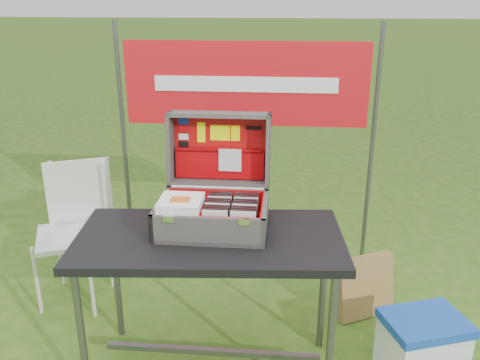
# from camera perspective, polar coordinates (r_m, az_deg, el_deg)

# --- Properties ---
(ground) EXTENTS (80.00, 80.00, 0.00)m
(ground) POSITION_cam_1_polar(r_m,az_deg,el_deg) (2.91, -1.32, -19.42)
(ground) COLOR #325815
(ground) RESTS_ON ground
(table) EXTENTS (1.30, 0.72, 0.79)m
(table) POSITION_cam_1_polar(r_m,az_deg,el_deg) (2.61, -3.26, -14.00)
(table) COLOR black
(table) RESTS_ON ground
(table_top) EXTENTS (1.30, 0.72, 0.04)m
(table_top) POSITION_cam_1_polar(r_m,az_deg,el_deg) (2.42, -3.44, -6.68)
(table_top) COLOR black
(table_top) RESTS_ON ground
(table_leg_fl) EXTENTS (0.04, 0.04, 0.75)m
(table_leg_fl) POSITION_cam_1_polar(r_m,az_deg,el_deg) (2.56, -17.36, -16.32)
(table_leg_fl) COLOR #59595B
(table_leg_fl) RESTS_ON ground
(table_leg_fr) EXTENTS (0.04, 0.04, 0.75)m
(table_leg_fr) POSITION_cam_1_polar(r_m,az_deg,el_deg) (2.40, 10.07, -18.31)
(table_leg_fr) COLOR #59595B
(table_leg_fr) RESTS_ON ground
(table_leg_bl) EXTENTS (0.04, 0.04, 0.75)m
(table_leg_bl) POSITION_cam_1_polar(r_m,az_deg,el_deg) (2.95, -13.69, -10.62)
(table_leg_bl) COLOR #59595B
(table_leg_bl) RESTS_ON ground
(table_leg_br) EXTENTS (0.04, 0.04, 0.75)m
(table_leg_br) POSITION_cam_1_polar(r_m,az_deg,el_deg) (2.82, 9.29, -11.87)
(table_leg_br) COLOR #59595B
(table_leg_br) RESTS_ON ground
(table_brace) EXTENTS (1.11, 0.03, 0.03)m
(table_brace) POSITION_cam_1_polar(r_m,az_deg,el_deg) (2.77, -3.14, -18.66)
(table_brace) COLOR #59595B
(table_brace) RESTS_ON ground
(suitcase) EXTENTS (0.53, 0.54, 0.51)m
(suitcase) POSITION_cam_1_polar(r_m,az_deg,el_deg) (2.43, -3.00, 0.53)
(suitcase) COLOR #65605B
(suitcase) RESTS_ON table
(suitcase_base_bottom) EXTENTS (0.53, 0.38, 0.02)m
(suitcase_base_bottom) POSITION_cam_1_polar(r_m,az_deg,el_deg) (2.47, -3.09, -5.27)
(suitcase_base_bottom) COLOR #65605B
(suitcase_base_bottom) RESTS_ON table_top
(suitcase_base_wall_front) EXTENTS (0.53, 0.02, 0.14)m
(suitcase_base_wall_front) POSITION_cam_1_polar(r_m,az_deg,el_deg) (2.29, -3.75, -5.82)
(suitcase_base_wall_front) COLOR #65605B
(suitcase_base_wall_front) RESTS_ON table_top
(suitcase_base_wall_back) EXTENTS (0.53, 0.02, 0.14)m
(suitcase_base_wall_back) POSITION_cam_1_polar(r_m,az_deg,el_deg) (2.61, -2.57, -2.41)
(suitcase_base_wall_back) COLOR #65605B
(suitcase_base_wall_back) RESTS_ON table_top
(suitcase_base_wall_left) EXTENTS (0.02, 0.38, 0.14)m
(suitcase_base_wall_left) POSITION_cam_1_polar(r_m,az_deg,el_deg) (2.49, -8.88, -3.74)
(suitcase_base_wall_left) COLOR #65605B
(suitcase_base_wall_left) RESTS_ON table_top
(suitcase_base_wall_right) EXTENTS (0.02, 0.38, 0.14)m
(suitcase_base_wall_right) POSITION_cam_1_polar(r_m,az_deg,el_deg) (2.42, 2.81, -4.22)
(suitcase_base_wall_right) COLOR #65605B
(suitcase_base_wall_right) RESTS_ON table_top
(suitcase_liner_floor) EXTENTS (0.48, 0.33, 0.01)m
(suitcase_liner_floor) POSITION_cam_1_polar(r_m,az_deg,el_deg) (2.46, -3.10, -4.99)
(suitcase_liner_floor) COLOR red
(suitcase_liner_floor) RESTS_ON suitcase_base_bottom
(suitcase_latch_left) EXTENTS (0.05, 0.01, 0.03)m
(suitcase_latch_left) POSITION_cam_1_polar(r_m,az_deg,el_deg) (2.28, -8.03, -4.35)
(suitcase_latch_left) COLOR silver
(suitcase_latch_left) RESTS_ON suitcase_base_wall_front
(suitcase_latch_right) EXTENTS (0.05, 0.01, 0.03)m
(suitcase_latch_right) POSITION_cam_1_polar(r_m,az_deg,el_deg) (2.23, 0.47, -4.73)
(suitcase_latch_right) COLOR silver
(suitcase_latch_right) RESTS_ON suitcase_base_wall_front
(suitcase_hinge) EXTENTS (0.47, 0.02, 0.02)m
(suitcase_hinge) POSITION_cam_1_polar(r_m,az_deg,el_deg) (2.59, -2.56, -0.88)
(suitcase_hinge) COLOR silver
(suitcase_hinge) RESTS_ON suitcase_base_wall_back
(suitcase_lid_back) EXTENTS (0.53, 0.05, 0.38)m
(suitcase_lid_back) POSITION_cam_1_polar(r_m,az_deg,el_deg) (2.67, -2.20, 3.75)
(suitcase_lid_back) COLOR #65605B
(suitcase_lid_back) RESTS_ON suitcase_base_wall_back
(suitcase_lid_rim_far) EXTENTS (0.53, 0.14, 0.03)m
(suitcase_lid_rim_far) POSITION_cam_1_polar(r_m,az_deg,el_deg) (2.58, -2.38, 7.35)
(suitcase_lid_rim_far) COLOR #65605B
(suitcase_lid_rim_far) RESTS_ON suitcase_lid_back
(suitcase_lid_rim_near) EXTENTS (0.53, 0.14, 0.03)m
(suitcase_lid_rim_near) POSITION_cam_1_polar(r_m,az_deg,el_deg) (2.65, -2.36, -0.25)
(suitcase_lid_rim_near) COLOR #65605B
(suitcase_lid_rim_near) RESTS_ON suitcase_lid_back
(suitcase_lid_rim_left) EXTENTS (0.02, 0.17, 0.39)m
(suitcase_lid_rim_left) POSITION_cam_1_polar(r_m,az_deg,el_deg) (2.66, -7.78, 3.61)
(suitcase_lid_rim_left) COLOR #65605B
(suitcase_lid_rim_left) RESTS_ON suitcase_lid_back
(suitcase_lid_rim_right) EXTENTS (0.02, 0.17, 0.39)m
(suitcase_lid_rim_right) POSITION_cam_1_polar(r_m,az_deg,el_deg) (2.59, 3.18, 3.35)
(suitcase_lid_rim_right) COLOR #65605B
(suitcase_lid_rim_right) RESTS_ON suitcase_lid_back
(suitcase_lid_liner) EXTENTS (0.48, 0.04, 0.33)m
(suitcase_lid_liner) POSITION_cam_1_polar(r_m,az_deg,el_deg) (2.66, -2.24, 3.70)
(suitcase_lid_liner) COLOR red
(suitcase_lid_liner) RESTS_ON suitcase_lid_back
(suitcase_liner_wall_front) EXTENTS (0.48, 0.01, 0.12)m
(suitcase_liner_wall_front) POSITION_cam_1_polar(r_m,az_deg,el_deg) (2.29, -3.71, -5.44)
(suitcase_liner_wall_front) COLOR red
(suitcase_liner_wall_front) RESTS_ON suitcase_base_bottom
(suitcase_liner_wall_back) EXTENTS (0.48, 0.01, 0.12)m
(suitcase_liner_wall_back) POSITION_cam_1_polar(r_m,az_deg,el_deg) (2.59, -2.61, -2.31)
(suitcase_liner_wall_back) COLOR red
(suitcase_liner_wall_back) RESTS_ON suitcase_base_bottom
(suitcase_liner_wall_left) EXTENTS (0.01, 0.33, 0.12)m
(suitcase_liner_wall_left) POSITION_cam_1_polar(r_m,az_deg,el_deg) (2.48, -8.60, -3.54)
(suitcase_liner_wall_left) COLOR red
(suitcase_liner_wall_left) RESTS_ON suitcase_base_bottom
(suitcase_liner_wall_right) EXTENTS (0.01, 0.33, 0.12)m
(suitcase_liner_wall_right) POSITION_cam_1_polar(r_m,az_deg,el_deg) (2.42, 2.50, -3.99)
(suitcase_liner_wall_right) COLOR red
(suitcase_liner_wall_right) RESTS_ON suitcase_base_bottom
(suitcase_lid_pocket) EXTENTS (0.46, 0.05, 0.15)m
(suitcase_lid_pocket) POSITION_cam_1_polar(r_m,az_deg,el_deg) (2.66, -2.29, 1.78)
(suitcase_lid_pocket) COLOR #A10307
(suitcase_lid_pocket) RESTS_ON suitcase_lid_liner
(suitcase_pocket_edge) EXTENTS (0.45, 0.02, 0.02)m
(suitcase_pocket_edge) POSITION_cam_1_polar(r_m,az_deg,el_deg) (2.64, -2.31, 3.34)
(suitcase_pocket_edge) COLOR #A10307
(suitcase_pocket_edge) RESTS_ON suitcase_lid_pocket
(suitcase_pocket_cd) EXTENTS (0.12, 0.02, 0.12)m
(suitcase_pocket_cd) POSITION_cam_1_polar(r_m,az_deg,el_deg) (2.63, -1.12, 2.25)
(suitcase_pocket_cd) COLOR silver
(suitcase_pocket_cd) RESTS_ON suitcase_lid_pocket
(lid_sticker_cc_a) EXTENTS (0.05, 0.01, 0.03)m
(lid_sticker_cc_a) POSITION_cam_1_polar(r_m,az_deg,el_deg) (2.66, -6.40, 6.55)
(lid_sticker_cc_a) COLOR #1933B2
(lid_sticker_cc_a) RESTS_ON suitcase_lid_liner
(lid_sticker_cc_b) EXTENTS (0.05, 0.01, 0.03)m
(lid_sticker_cc_b) POSITION_cam_1_polar(r_m,az_deg,el_deg) (2.67, -6.38, 5.70)
(lid_sticker_cc_b) COLOR #BC080C
(lid_sticker_cc_b) RESTS_ON suitcase_lid_liner
(lid_sticker_cc_c) EXTENTS (0.05, 0.01, 0.03)m
(lid_sticker_cc_c) POSITION_cam_1_polar(r_m,az_deg,el_deg) (2.67, -6.36, 4.85)
(lid_sticker_cc_c) COLOR white
(lid_sticker_cc_c) RESTS_ON suitcase_lid_liner
(lid_sticker_cc_d) EXTENTS (0.05, 0.01, 0.03)m
(lid_sticker_cc_d) POSITION_cam_1_polar(r_m,az_deg,el_deg) (2.68, -6.34, 4.01)
(lid_sticker_cc_d) COLOR black
(lid_sticker_cc_d) RESTS_ON suitcase_lid_liner
(lid_card_neon_tall) EXTENTS (0.04, 0.01, 0.10)m
(lid_card_neon_tall) POSITION_cam_1_polar(r_m,az_deg,el_deg) (2.65, -4.38, 5.35)
(lid_card_neon_tall) COLOR #F7F602
(lid_card_neon_tall) RESTS_ON suitcase_lid_liner
(lid_card_neon_main) EXTENTS (0.10, 0.01, 0.08)m
(lid_card_neon_main) POSITION_cam_1_polar(r_m,az_deg,el_deg) (2.64, -2.26, 5.31)
(lid_card_neon_main) COLOR #F7F602
(lid_card_neon_main) RESTS_ON suitcase_lid_liner
(lid_card_neon_small) EXTENTS (0.05, 0.01, 0.08)m
(lid_card_neon_small) POSITION_cam_1_polar(r_m,az_deg,el_deg) (2.63, -0.53, 5.28)
(lid_card_neon_small) COLOR #F7F602
(lid_card_neon_small) RESTS_ON suitcase_lid_liner
(lid_sticker_band) EXTENTS (0.09, 0.01, 0.09)m
(lid_sticker_band) POSITION_cam_1_polar(r_m,az_deg,el_deg) (2.62, 1.52, 5.23)
(lid_sticker_band) COLOR #BC080C
(lid_sticker_band) RESTS_ON suitcase_lid_liner
(lid_sticker_band_bar) EXTENTS (0.08, 0.00, 0.02)m
(lid_sticker_band_bar) POSITION_cam_1_polar(r_m,az_deg,el_deg) (2.62, 1.53, 5.87)
(lid_sticker_band_bar) COLOR black
(lid_sticker_band_bar) RESTS_ON suitcase_lid_liner
(cd_left_0) EXTENTS (0.12, 0.01, 0.13)m
(cd_left_0) POSITION_cam_1_polar(r_m,az_deg,el_deg) (2.30, -2.82, -4.96)
(cd_left_0) COLOR silver
(cd_left_0) RESTS_ON suitcase_liner_floor
(cd_left_1) EXTENTS (0.12, 0.01, 0.13)m
(cd_left_1) POSITION_cam_1_polar(r_m,az_deg,el_deg) (2.32, -2.75, -4.74)
(cd_left_1) COLOR black
(cd_left_1) RESTS_ON suitcase_liner_floor
(cd_left_2) EXTENTS (0.12, 0.01, 0.13)m
(cd_left_2) POSITION_cam_1_polar(r_m,az_deg,el_deg) (2.34, -2.68, -4.53)
(cd_left_2) COLOR black
(cd_left_2) RESTS_ON suitcase_liner_floor
(cd_left_3) EXTENTS (0.12, 0.01, 0.13)m
(cd_left_3) POSITION_cam_1_polar(r_m,az_deg,el_deg) (2.36, -2.61, -4.32)
(cd_left_3) COLOR black
(cd_left_3) RESTS_ON suitcase_liner_floor
(cd_left_4) EXTENTS (0.12, 0.01, 0.13)m
(cd_left_4) POSITION_cam_1_polar(r_m,az_deg,el_deg) (2.38, -2.55, -4.11)
(cd_left_4) COLOR silver
(cd_left_4) RESTS_ON suitcase_liner_floor
(cd_left_5) EXTENTS (0.12, 0.01, 0.13)m
(cd_left_5) POSITION_cam_1_polar(r_m,az_deg,el_deg) (2.40, -2.48, -3.91)
(cd_left_5) COLOR black
(cd_left_5) RESTS_ON suitcase_liner_floor
(cd_left_6) EXTENTS (0.12, 0.01, 0.13)m
(cd_left_6) POSITION_cam_1_polar(r_m,az_deg,el_deg) (2.41, -2.42, -3.71)
(cd_left_6) COLOR black
(cd_left_6) RESTS_ON suitcase_liner_floor
(cd_left_7) EXTENTS (0.12, 0.01, 0.13)m
(cd_left_7) POSITION_cam_1_polar(r_m,az_deg,el_deg) (2.43, -2.35, -3.52)
(cd_left_7) COLOR black
(cd_left_7) RESTS_ON suitcase_liner_floor
(cd_left_8) EXTENTS (0.12, 0.01, 0.13)m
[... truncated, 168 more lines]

